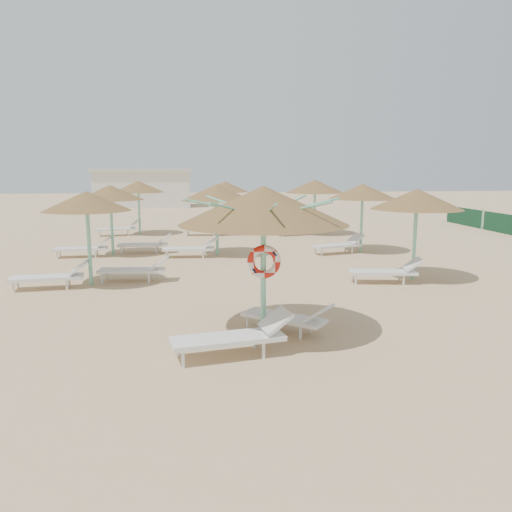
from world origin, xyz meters
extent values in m
plane|color=tan|center=(0.00, 0.00, 0.00)|extent=(120.00, 120.00, 0.00)
cylinder|color=#75CBAA|center=(-0.30, 0.08, 1.23)|extent=(0.11, 0.11, 2.47)
cone|color=olive|center=(-0.30, 0.08, 2.58)|extent=(3.29, 3.29, 0.74)
cylinder|color=#75CBAA|center=(-0.30, 0.08, 2.32)|extent=(0.20, 0.20, 0.12)
cylinder|color=#75CBAA|center=(0.46, 0.08, 2.53)|extent=(1.49, 0.04, 0.38)
cylinder|color=#75CBAA|center=(0.24, 0.61, 2.53)|extent=(1.08, 1.08, 0.38)
cylinder|color=#75CBAA|center=(-0.30, 0.83, 2.53)|extent=(0.04, 1.49, 0.38)
cylinder|color=#75CBAA|center=(-0.83, 0.61, 2.53)|extent=(1.08, 1.08, 0.38)
cylinder|color=#75CBAA|center=(-1.05, 0.08, 2.53)|extent=(1.49, 0.04, 0.38)
cylinder|color=#75CBAA|center=(-0.83, -0.46, 2.53)|extent=(1.08, 1.08, 0.38)
cylinder|color=#75CBAA|center=(-0.30, -0.68, 2.53)|extent=(0.04, 1.49, 0.38)
cylinder|color=#75CBAA|center=(0.24, -0.46, 2.53)|extent=(1.08, 1.08, 0.38)
torus|color=red|center=(-0.30, -0.02, 1.49)|extent=(0.66, 0.15, 0.66)
cylinder|color=silver|center=(-1.85, -1.48, 0.15)|extent=(0.06, 0.06, 0.29)
cylinder|color=silver|center=(-1.95, -0.97, 0.15)|extent=(0.06, 0.06, 0.29)
cylinder|color=silver|center=(-0.47, -1.23, 0.15)|extent=(0.06, 0.06, 0.29)
cylinder|color=silver|center=(-0.56, -0.71, 0.15)|extent=(0.06, 0.06, 0.29)
cube|color=silver|center=(-1.08, -1.08, 0.33)|extent=(2.06, 1.00, 0.08)
cube|color=silver|center=(-0.21, -0.91, 0.58)|extent=(0.61, 0.71, 0.38)
cylinder|color=silver|center=(-0.57, 0.46, 0.13)|extent=(0.05, 0.05, 0.26)
cylinder|color=silver|center=(-0.28, 0.82, 0.13)|extent=(0.05, 0.05, 0.26)
cylinder|color=silver|center=(0.38, -0.32, 0.13)|extent=(0.05, 0.05, 0.26)
cylinder|color=silver|center=(0.67, 0.04, 0.13)|extent=(0.05, 0.05, 0.26)
cube|color=silver|center=(0.14, 0.18, 0.29)|extent=(1.70, 1.54, 0.07)
cube|color=silver|center=(0.74, -0.31, 0.51)|extent=(0.69, 0.70, 0.33)
cylinder|color=#75CBAA|center=(-4.59, 4.95, 1.15)|extent=(0.11, 0.11, 2.30)
cone|color=olive|center=(-4.59, 4.95, 2.38)|extent=(2.43, 2.43, 0.55)
cylinder|color=#75CBAA|center=(-4.59, 4.95, 2.15)|extent=(0.20, 0.20, 0.12)
cylinder|color=silver|center=(-6.46, 4.22, 0.14)|extent=(0.06, 0.06, 0.28)
cylinder|color=silver|center=(-6.51, 4.72, 0.14)|extent=(0.06, 0.06, 0.28)
cylinder|color=silver|center=(-5.12, 4.36, 0.14)|extent=(0.06, 0.06, 0.28)
cylinder|color=silver|center=(-5.17, 4.85, 0.14)|extent=(0.06, 0.06, 0.28)
cube|color=silver|center=(-5.69, 4.55, 0.32)|extent=(1.95, 0.81, 0.08)
cube|color=silver|center=(-4.85, 4.63, 0.56)|extent=(0.54, 0.65, 0.36)
cylinder|color=silver|center=(-4.31, 5.08, 0.14)|extent=(0.06, 0.06, 0.28)
cylinder|color=silver|center=(-4.26, 5.58, 0.14)|extent=(0.06, 0.06, 0.28)
cylinder|color=silver|center=(-2.97, 4.94, 0.14)|extent=(0.06, 0.06, 0.28)
cylinder|color=silver|center=(-2.92, 5.44, 0.14)|extent=(0.06, 0.06, 0.28)
cube|color=silver|center=(-3.49, 5.25, 0.32)|extent=(1.95, 0.81, 0.08)
cube|color=silver|center=(-2.65, 5.16, 0.56)|extent=(0.54, 0.65, 0.36)
cylinder|color=#75CBAA|center=(-4.77, 10.00, 1.15)|extent=(0.11, 0.11, 2.30)
cone|color=olive|center=(-4.77, 10.00, 2.38)|extent=(2.49, 2.49, 0.56)
cylinder|color=#75CBAA|center=(-4.77, 10.00, 2.15)|extent=(0.20, 0.20, 0.12)
cylinder|color=silver|center=(-6.66, 9.31, 0.14)|extent=(0.06, 0.06, 0.28)
cylinder|color=silver|center=(-6.68, 9.81, 0.14)|extent=(0.06, 0.06, 0.28)
cylinder|color=silver|center=(-5.31, 9.38, 0.14)|extent=(0.06, 0.06, 0.28)
cylinder|color=silver|center=(-5.33, 9.88, 0.14)|extent=(0.06, 0.06, 0.28)
cube|color=silver|center=(-5.87, 9.60, 0.32)|extent=(1.93, 0.72, 0.08)
cube|color=silver|center=(-5.02, 9.65, 0.56)|extent=(0.51, 0.62, 0.36)
cylinder|color=silver|center=(-4.48, 10.10, 0.14)|extent=(0.06, 0.06, 0.28)
cylinder|color=silver|center=(-4.46, 10.59, 0.14)|extent=(0.06, 0.06, 0.28)
cylinder|color=silver|center=(-3.13, 10.03, 0.14)|extent=(0.06, 0.06, 0.28)
cylinder|color=silver|center=(-3.11, 10.53, 0.14)|extent=(0.06, 0.06, 0.28)
cube|color=silver|center=(-3.67, 10.30, 0.32)|extent=(1.93, 0.72, 0.08)
cube|color=silver|center=(-2.82, 10.26, 0.56)|extent=(0.51, 0.62, 0.36)
cylinder|color=#75CBAA|center=(-4.39, 16.07, 1.15)|extent=(0.11, 0.11, 2.30)
cone|color=olive|center=(-4.39, 16.07, 2.39)|extent=(2.56, 2.56, 0.58)
cylinder|color=#75CBAA|center=(-4.39, 16.07, 2.15)|extent=(0.20, 0.20, 0.12)
cylinder|color=silver|center=(-6.23, 15.28, 0.14)|extent=(0.06, 0.06, 0.28)
cylinder|color=silver|center=(-6.32, 15.77, 0.14)|extent=(0.06, 0.06, 0.28)
cylinder|color=silver|center=(-4.90, 15.52, 0.14)|extent=(0.06, 0.06, 0.28)
cylinder|color=silver|center=(-4.99, 16.01, 0.14)|extent=(0.06, 0.06, 0.28)
cube|color=silver|center=(-5.49, 15.67, 0.32)|extent=(1.98, 0.95, 0.08)
cube|color=silver|center=(-4.65, 15.82, 0.56)|extent=(0.58, 0.68, 0.36)
cylinder|color=#75CBAA|center=(-0.78, 9.49, 1.15)|extent=(0.11, 0.11, 2.30)
cone|color=olive|center=(-0.78, 9.49, 2.39)|extent=(2.68, 2.68, 0.60)
cylinder|color=#75CBAA|center=(-0.78, 9.49, 2.15)|extent=(0.20, 0.20, 0.12)
cylinder|color=silver|center=(-2.69, 8.88, 0.14)|extent=(0.06, 0.06, 0.28)
cylinder|color=silver|center=(-2.67, 9.38, 0.14)|extent=(0.06, 0.06, 0.28)
cylinder|color=silver|center=(-1.35, 8.81, 0.14)|extent=(0.06, 0.06, 0.28)
cylinder|color=silver|center=(-1.32, 9.31, 0.14)|extent=(0.06, 0.06, 0.28)
cube|color=silver|center=(-1.88, 9.09, 0.32)|extent=(1.93, 0.71, 0.08)
cube|color=silver|center=(-1.04, 9.05, 0.56)|extent=(0.51, 0.62, 0.36)
cylinder|color=#75CBAA|center=(-0.11, 15.64, 1.15)|extent=(0.11, 0.11, 2.30)
cone|color=olive|center=(-0.11, 15.64, 2.38)|extent=(2.37, 2.37, 0.53)
cylinder|color=#75CBAA|center=(-0.11, 15.64, 2.15)|extent=(0.20, 0.20, 0.12)
cylinder|color=silver|center=(-2.03, 15.09, 0.14)|extent=(0.06, 0.06, 0.28)
cylinder|color=silver|center=(-1.97, 15.58, 0.14)|extent=(0.06, 0.06, 0.28)
cylinder|color=silver|center=(-0.69, 14.92, 0.14)|extent=(0.06, 0.06, 0.28)
cylinder|color=silver|center=(-0.63, 15.42, 0.14)|extent=(0.06, 0.06, 0.28)
cube|color=silver|center=(-1.21, 15.24, 0.32)|extent=(1.96, 0.84, 0.08)
cube|color=silver|center=(-0.36, 15.14, 0.56)|extent=(0.55, 0.65, 0.36)
cylinder|color=silver|center=(0.23, 15.59, 0.14)|extent=(0.06, 0.06, 0.28)
cylinder|color=silver|center=(0.17, 16.09, 0.14)|extent=(0.06, 0.06, 0.28)
cylinder|color=silver|center=(1.57, 15.76, 0.14)|extent=(0.06, 0.06, 0.28)
cylinder|color=silver|center=(1.51, 16.25, 0.14)|extent=(0.06, 0.06, 0.28)
cube|color=silver|center=(0.99, 15.94, 0.32)|extent=(1.96, 0.84, 0.08)
cube|color=silver|center=(1.84, 16.04, 0.56)|extent=(0.55, 0.65, 0.36)
cylinder|color=#75CBAA|center=(4.84, 4.54, 1.15)|extent=(0.11, 0.11, 2.30)
cone|color=olive|center=(4.84, 4.54, 2.39)|extent=(2.66, 2.66, 0.60)
cylinder|color=#75CBAA|center=(4.84, 4.54, 2.15)|extent=(0.20, 0.20, 0.12)
cylinder|color=silver|center=(2.91, 4.02, 0.14)|extent=(0.06, 0.06, 0.28)
cylinder|color=silver|center=(2.99, 4.51, 0.14)|extent=(0.06, 0.06, 0.28)
cylinder|color=silver|center=(4.25, 3.80, 0.14)|extent=(0.06, 0.06, 0.28)
cylinder|color=silver|center=(4.32, 4.30, 0.14)|extent=(0.06, 0.06, 0.28)
cube|color=silver|center=(3.74, 4.14, 0.32)|extent=(1.97, 0.91, 0.08)
cube|color=silver|center=(4.58, 4.00, 0.56)|extent=(0.57, 0.67, 0.36)
cylinder|color=#75CBAA|center=(4.92, 9.58, 1.15)|extent=(0.11, 0.11, 2.30)
cone|color=olive|center=(4.92, 9.58, 2.39)|extent=(2.65, 2.65, 0.60)
cylinder|color=#75CBAA|center=(4.92, 9.58, 2.15)|extent=(0.20, 0.20, 0.12)
cylinder|color=silver|center=(3.12, 8.73, 0.14)|extent=(0.06, 0.06, 0.28)
cylinder|color=silver|center=(2.99, 9.21, 0.14)|extent=(0.06, 0.06, 0.28)
cylinder|color=silver|center=(4.42, 9.09, 0.14)|extent=(0.06, 0.06, 0.28)
cylinder|color=silver|center=(4.29, 9.57, 0.14)|extent=(0.06, 0.06, 0.28)
cube|color=silver|center=(3.82, 9.18, 0.32)|extent=(2.00, 1.10, 0.08)
cube|color=silver|center=(4.64, 9.41, 0.56)|extent=(0.63, 0.71, 0.36)
cylinder|color=#75CBAA|center=(4.36, 15.14, 1.15)|extent=(0.11, 0.11, 2.30)
cone|color=olive|center=(4.36, 15.14, 2.40)|extent=(2.91, 2.91, 0.65)
cylinder|color=#75CBAA|center=(4.36, 15.14, 2.15)|extent=(0.20, 0.20, 0.12)
cylinder|color=silver|center=(2.57, 14.27, 0.14)|extent=(0.06, 0.06, 0.28)
cylinder|color=silver|center=(2.42, 14.75, 0.14)|extent=(0.06, 0.06, 0.28)
cylinder|color=silver|center=(3.86, 14.65, 0.14)|extent=(0.06, 0.06, 0.28)
cylinder|color=silver|center=(3.72, 15.13, 0.14)|extent=(0.06, 0.06, 0.28)
cube|color=silver|center=(3.26, 14.74, 0.32)|extent=(2.00, 1.14, 0.08)
cube|color=silver|center=(4.08, 14.98, 0.56)|extent=(0.64, 0.71, 0.36)
cube|color=silver|center=(-6.00, 35.00, 1.50)|extent=(8.00, 4.00, 3.00)
cube|color=beige|center=(-6.00, 35.00, 3.12)|extent=(8.40, 4.40, 0.25)
cube|color=#194D2A|center=(14.00, 14.00, 0.50)|extent=(0.08, 3.80, 1.00)
cube|color=#194D2A|center=(14.00, 18.00, 0.50)|extent=(0.08, 3.80, 1.00)
cylinder|color=#75CBAA|center=(14.00, 16.10, 0.55)|extent=(0.08, 0.08, 1.10)
camera|label=1|loc=(-1.60, -9.41, 3.27)|focal=35.00mm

